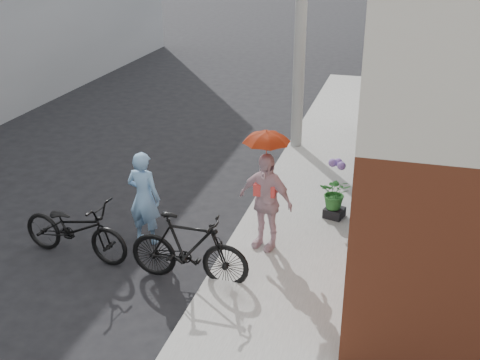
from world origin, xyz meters
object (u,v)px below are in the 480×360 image
at_px(bike_left, 75,228).
at_px(bike_right, 189,249).
at_px(planter, 334,212).
at_px(officer, 144,198).
at_px(kimono_woman, 265,201).
at_px(utility_pole, 301,10).

relative_size(bike_left, bike_right, 1.04).
bearing_deg(bike_left, planter, -51.90).
distance_m(officer, kimono_woman, 2.19).
xyz_separation_m(kimono_woman, planter, (1.04, 1.47, -0.78)).
bearing_deg(bike_right, officer, 49.90).
xyz_separation_m(utility_pole, bike_left, (-2.67, -6.32, -2.95)).
distance_m(utility_pole, kimono_woman, 5.85).
distance_m(utility_pole, planter, 5.24).
height_order(officer, bike_left, officer).
distance_m(utility_pole, bike_left, 7.47).
height_order(kimono_woman, planter, kimono_woman).
relative_size(utility_pole, bike_right, 3.49).
bearing_deg(kimono_woman, bike_left, -143.94).
bearing_deg(utility_pole, kimono_woman, -85.12).
xyz_separation_m(bike_right, planter, (1.99, 2.73, -0.39)).
distance_m(utility_pole, bike_right, 7.16).
bearing_deg(kimono_woman, officer, -157.04).
bearing_deg(officer, utility_pole, -100.43).
xyz_separation_m(officer, bike_left, (-0.94, -0.84, -0.32)).
height_order(officer, kimono_woman, kimono_woman).
distance_m(kimono_woman, planter, 1.96).
distance_m(bike_right, planter, 3.40).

